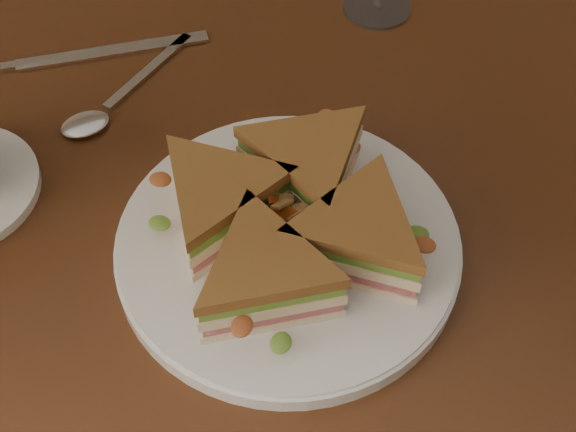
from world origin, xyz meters
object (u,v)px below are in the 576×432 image
at_px(plate, 288,246).
at_px(knife, 99,54).
at_px(sandwich_wedges, 288,220).
at_px(table, 239,245).
at_px(spoon, 101,111).

bearing_deg(plate, knife, 100.15).
bearing_deg(plate, sandwich_wedges, -113.63).
bearing_deg(plate, table, 94.47).
distance_m(plate, knife, 0.32).
distance_m(spoon, knife, 0.09).
relative_size(sandwich_wedges, knife, 1.28).
bearing_deg(table, knife, 102.43).
xyz_separation_m(plate, sandwich_wedges, (-0.00, -0.00, 0.04)).
height_order(sandwich_wedges, knife, sandwich_wedges).
bearing_deg(sandwich_wedges, spoon, 109.92).
height_order(table, spoon, spoon).
bearing_deg(table, sandwich_wedges, -85.53).
xyz_separation_m(table, spoon, (-0.08, 0.14, 0.10)).
relative_size(table, plate, 4.12).
xyz_separation_m(table, plate, (0.01, -0.09, 0.11)).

